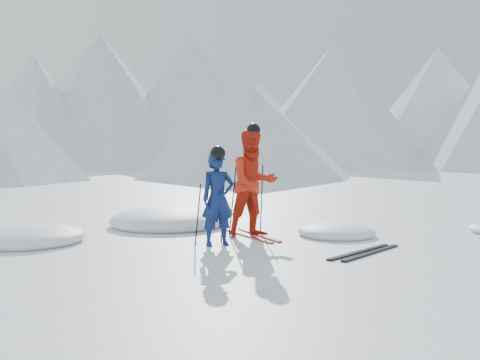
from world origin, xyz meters
TOP-DOWN VIEW (x-y plane):
  - ground at (0.00, 0.00)m, footprint 160.00×160.00m
  - mountain_range at (5.71, 35.31)m, footprint 106.15×62.94m
  - skier_blue at (-1.69, 0.59)m, footprint 0.64×0.48m
  - skier_red at (-0.65, 1.03)m, footprint 1.07×0.89m
  - pole_blue_left at (-1.99, 0.74)m, footprint 0.11×0.08m
  - pole_blue_right at (-1.44, 0.84)m, footprint 0.11×0.07m
  - pole_red_left at (-0.95, 1.28)m, footprint 0.13×0.10m
  - pole_red_right at (-0.35, 1.18)m, footprint 0.13×0.09m
  - ski_worn_left at (-0.77, 1.03)m, footprint 0.27×1.70m
  - ski_worn_right at (-0.53, 1.03)m, footprint 0.38×1.69m
  - ski_loose_a at (-0.19, -1.19)m, footprint 1.68×0.44m
  - ski_loose_b at (-0.09, -1.34)m, footprint 1.67×0.50m
  - snow_lumps at (-1.50, 2.41)m, footprint 9.51×6.45m

SIDE VIEW (x-z plane):
  - ground at x=0.00m, z-range 0.00..0.00m
  - snow_lumps at x=-1.50m, z-range -0.28..0.28m
  - ski_worn_left at x=-0.77m, z-range 0.00..0.03m
  - ski_worn_right at x=-0.53m, z-range 0.00..0.03m
  - ski_loose_a at x=-0.19m, z-range 0.00..0.03m
  - ski_loose_b at x=-0.09m, z-range 0.00..0.03m
  - pole_blue_left at x=-1.99m, z-range 0.00..1.05m
  - pole_blue_right at x=-1.44m, z-range 0.00..1.05m
  - pole_red_right at x=-0.35m, z-range 0.00..1.33m
  - pole_red_left at x=-0.95m, z-range 0.00..1.33m
  - skier_blue at x=-1.69m, z-range 0.00..1.57m
  - skier_red at x=-0.65m, z-range 0.00..2.00m
  - mountain_range at x=5.71m, z-range -1.04..14.49m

